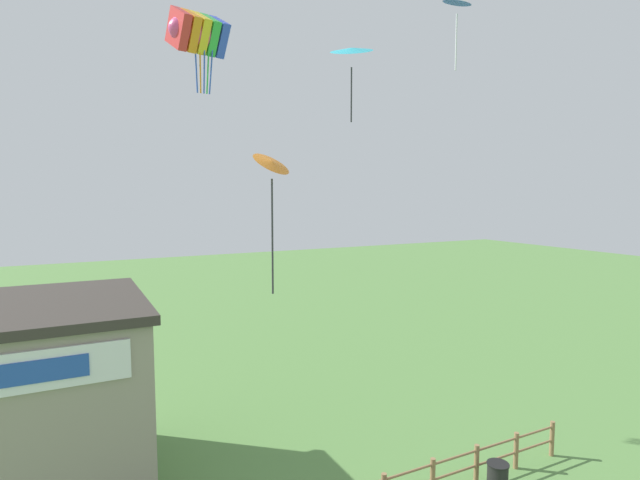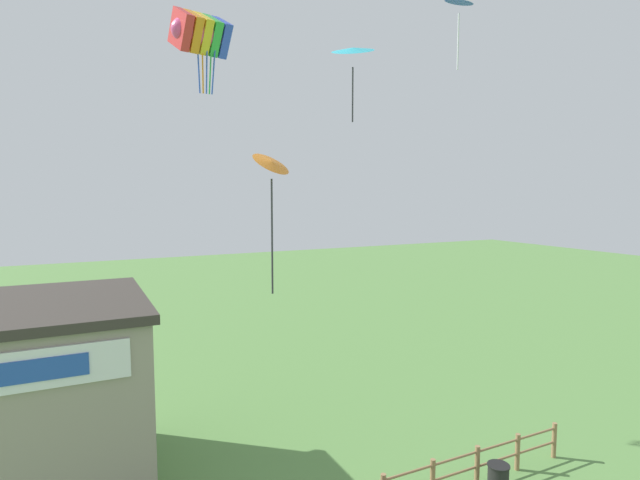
{
  "view_description": "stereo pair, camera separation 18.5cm",
  "coord_description": "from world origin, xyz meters",
  "px_view_note": "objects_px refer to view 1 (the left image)",
  "views": [
    {
      "loc": [
        -6.09,
        -4.68,
        8.11
      ],
      "look_at": [
        0.0,
        7.17,
        6.85
      ],
      "focal_mm": 28.0,
      "sensor_mm": 36.0,
      "label": 1
    },
    {
      "loc": [
        -5.92,
        -4.76,
        8.11
      ],
      "look_at": [
        0.0,
        7.17,
        6.85
      ],
      "focal_mm": 28.0,
      "sensor_mm": 36.0,
      "label": 2
    }
  ],
  "objects_px": {
    "trash_bin": "(498,478)",
    "kite_cyan_delta": "(352,50)",
    "kite_rainbow_parafoil": "(198,33)",
    "kite_orange_delta": "(272,169)",
    "kite_blue_delta": "(457,5)"
  },
  "relations": [
    {
      "from": "trash_bin",
      "to": "kite_cyan_delta",
      "type": "xyz_separation_m",
      "value": [
        -1.84,
        4.77,
        12.18
      ]
    },
    {
      "from": "kite_rainbow_parafoil",
      "to": "kite_orange_delta",
      "type": "bearing_deg",
      "value": -89.7
    },
    {
      "from": "trash_bin",
      "to": "kite_orange_delta",
      "type": "relative_size",
      "value": 0.23
    },
    {
      "from": "trash_bin",
      "to": "kite_blue_delta",
      "type": "xyz_separation_m",
      "value": [
        1.4,
        3.6,
        13.73
      ]
    },
    {
      "from": "trash_bin",
      "to": "kite_rainbow_parafoil",
      "type": "height_order",
      "value": "kite_rainbow_parafoil"
    },
    {
      "from": "trash_bin",
      "to": "kite_cyan_delta",
      "type": "relative_size",
      "value": 0.33
    },
    {
      "from": "trash_bin",
      "to": "kite_cyan_delta",
      "type": "bearing_deg",
      "value": 111.11
    },
    {
      "from": "kite_rainbow_parafoil",
      "to": "kite_orange_delta",
      "type": "xyz_separation_m",
      "value": [
        0.04,
        -7.08,
        -5.26
      ]
    },
    {
      "from": "kite_cyan_delta",
      "to": "kite_orange_delta",
      "type": "relative_size",
      "value": 0.7
    },
    {
      "from": "kite_cyan_delta",
      "to": "kite_orange_delta",
      "type": "distance_m",
      "value": 5.76
    },
    {
      "from": "kite_orange_delta",
      "to": "kite_blue_delta",
      "type": "relative_size",
      "value": 1.59
    },
    {
      "from": "kite_orange_delta",
      "to": "trash_bin",
      "type": "bearing_deg",
      "value": -25.13
    },
    {
      "from": "kite_rainbow_parafoil",
      "to": "kite_orange_delta",
      "type": "distance_m",
      "value": 8.82
    },
    {
      "from": "trash_bin",
      "to": "kite_rainbow_parafoil",
      "type": "xyz_separation_m",
      "value": [
        -5.5,
        9.64,
        13.54
      ]
    },
    {
      "from": "kite_orange_delta",
      "to": "kite_blue_delta",
      "type": "bearing_deg",
      "value": 8.58
    }
  ]
}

